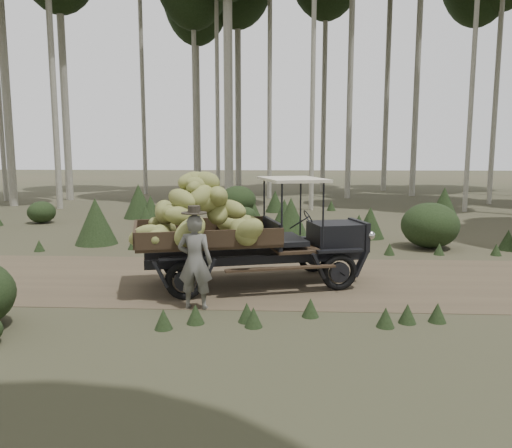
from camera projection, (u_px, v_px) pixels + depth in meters
The scene contains 5 objects.
ground at pixel (260, 280), 10.04m from camera, with size 120.00×120.00×0.00m, color #473D2B.
dirt_track at pixel (260, 279), 10.04m from camera, with size 70.00×4.00×0.01m, color brown.
banana_truck at pixel (226, 220), 9.27m from camera, with size 4.69×2.86×2.24m.
farmer at pixel (195, 261), 8.08m from camera, with size 0.59×0.44×1.70m.
undergrowth at pixel (221, 227), 13.44m from camera, with size 24.31×23.23×1.37m.
Camera 1 is at (0.42, -9.76, 2.55)m, focal length 35.00 mm.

